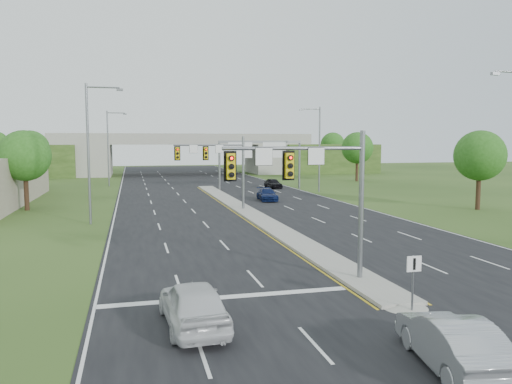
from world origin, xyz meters
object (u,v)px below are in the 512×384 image
object	(u,v)px
keep_right_sign	(413,274)
car_far_c	(273,183)
car_far_b	(267,195)
car_silver	(452,342)
overpass	(184,157)
car_white	(193,304)
sign_gantry	(259,151)
signal_mast_near	(316,181)
signal_mast_far	(220,161)

from	to	relation	value
keep_right_sign	car_far_c	size ratio (longest dim) A/B	0.55
car_far_b	car_far_c	xyz separation A→B (m)	(4.79, 14.24, 0.02)
car_silver	overpass	bearing A→B (deg)	-81.62
keep_right_sign	car_white	xyz separation A→B (m)	(-8.28, 0.51, -0.66)
overpass	car_silver	xyz separation A→B (m)	(-1.50, -89.02, -2.75)
car_silver	sign_gantry	bearing A→B (deg)	-89.28
keep_right_sign	sign_gantry	distance (m)	50.04
signal_mast_near	car_silver	world-z (taller)	signal_mast_near
signal_mast_near	car_silver	bearing A→B (deg)	-85.12
signal_mast_far	sign_gantry	distance (m)	21.91
signal_mast_far	car_far_b	world-z (taller)	signal_mast_far
keep_right_sign	overpass	world-z (taller)	overpass
signal_mast_far	sign_gantry	xyz separation A→B (m)	(8.95, 19.99, 0.51)
sign_gantry	overpass	world-z (taller)	overpass
keep_right_sign	sign_gantry	size ratio (longest dim) A/B	0.19
car_white	car_far_b	world-z (taller)	car_white
signal_mast_far	car_silver	distance (m)	34.18
car_silver	car_white	bearing A→B (deg)	-27.05
keep_right_sign	car_far_c	bearing A→B (deg)	79.88
signal_mast_far	car_white	distance (m)	29.81
keep_right_sign	car_white	size ratio (longest dim) A/B	0.45
signal_mast_near	car_far_c	bearing A→B (deg)	76.26
signal_mast_near	car_far_c	xyz separation A→B (m)	(11.33, 46.36, -4.02)
sign_gantry	car_far_b	world-z (taller)	sign_gantry
signal_mast_near	car_far_c	world-z (taller)	signal_mast_near
overpass	car_far_b	bearing A→B (deg)	-84.90
car_far_c	signal_mast_near	bearing A→B (deg)	-108.71
signal_mast_near	keep_right_sign	bearing A→B (deg)	-63.06
car_white	car_silver	distance (m)	8.43
sign_gantry	keep_right_sign	bearing A→B (deg)	-97.70
sign_gantry	car_far_b	distance (m)	13.87
keep_right_sign	car_silver	bearing A→B (deg)	-108.48
signal_mast_far	overpass	bearing A→B (deg)	87.65
sign_gantry	car_far_c	world-z (taller)	sign_gantry
overpass	car_silver	size ratio (longest dim) A/B	16.90
keep_right_sign	car_silver	size ratio (longest dim) A/B	0.46
car_white	signal_mast_near	bearing A→B (deg)	-150.22
overpass	car_silver	bearing A→B (deg)	-90.97
car_far_b	car_far_c	bearing A→B (deg)	75.54
signal_mast_far	car_far_c	bearing A→B (deg)	62.05
overpass	signal_mast_far	bearing A→B (deg)	-92.35
signal_mast_far	car_silver	xyz separation A→B (m)	(0.76, -33.94, -3.93)
signal_mast_near	signal_mast_far	xyz separation A→B (m)	(0.00, 25.00, 0.00)
signal_mast_near	overpass	bearing A→B (deg)	88.38
signal_mast_near	keep_right_sign	size ratio (longest dim) A/B	3.18
signal_mast_far	keep_right_sign	distance (m)	29.71
signal_mast_near	signal_mast_far	bearing A→B (deg)	90.00
car_white	keep_right_sign	bearing A→B (deg)	173.02
car_white	car_silver	xyz separation A→B (m)	(6.78, -5.00, -0.05)
signal_mast_near	car_far_c	distance (m)	47.89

